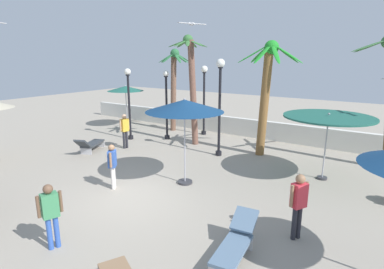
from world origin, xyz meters
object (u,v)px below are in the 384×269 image
(palm_tree_1, at_px, (174,81))
(lamp_post_0, at_px, (220,96))
(lounge_chair_0, at_px, (236,242))
(patio_umbrella_0, at_px, (185,106))
(palm_tree_0, at_px, (267,86))
(seagull_0, at_px, (192,24))
(palm_tree_2, at_px, (192,79))
(lamp_post_2, at_px, (129,98))
(patio_umbrella_5, at_px, (329,118))
(guest_0, at_px, (125,128))
(guest_1, at_px, (50,210))
(lamp_post_3, at_px, (166,101))
(lounge_chair_1, at_px, (90,144))
(patio_umbrella_3, at_px, (125,89))
(guest_2, at_px, (112,162))
(guest_3, at_px, (299,200))
(lamp_post_1, at_px, (204,92))

(palm_tree_1, bearing_deg, lamp_post_0, -31.25)
(lamp_post_0, xyz_separation_m, lounge_chair_0, (3.96, -6.35, -2.32))
(patio_umbrella_0, relative_size, palm_tree_0, 0.60)
(lounge_chair_0, height_order, seagull_0, seagull_0)
(palm_tree_2, height_order, lamp_post_2, palm_tree_2)
(patio_umbrella_5, height_order, guest_0, patio_umbrella_5)
(guest_1, bearing_deg, palm_tree_1, 113.62)
(palm_tree_2, relative_size, lamp_post_3, 1.47)
(palm_tree_1, distance_m, lounge_chair_1, 6.42)
(lounge_chair_0, bearing_deg, patio_umbrella_5, 84.02)
(palm_tree_1, bearing_deg, seagull_0, -46.99)
(seagull_0, bearing_deg, palm_tree_1, 133.01)
(lamp_post_3, xyz_separation_m, guest_1, (4.04, -9.40, -1.13))
(patio_umbrella_5, bearing_deg, palm_tree_2, 168.79)
(lamp_post_3, height_order, guest_0, lamp_post_3)
(patio_umbrella_0, bearing_deg, palm_tree_2, 121.38)
(patio_umbrella_0, distance_m, lamp_post_2, 6.91)
(patio_umbrella_3, bearing_deg, palm_tree_0, -3.83)
(palm_tree_1, distance_m, lamp_post_0, 5.49)
(lounge_chair_0, bearing_deg, palm_tree_0, 106.89)
(guest_0, xyz_separation_m, guest_2, (3.19, -3.68, -0.10))
(lamp_post_3, distance_m, guest_3, 10.49)
(guest_1, bearing_deg, lamp_post_0, 91.58)
(guest_1, bearing_deg, lamp_post_1, 104.26)
(lamp_post_0, height_order, guest_0, lamp_post_0)
(palm_tree_0, bearing_deg, lamp_post_2, -169.24)
(palm_tree_2, bearing_deg, seagull_0, -55.90)
(palm_tree_1, distance_m, lounge_chair_0, 12.90)
(palm_tree_0, relative_size, lamp_post_0, 1.18)
(lounge_chair_1, xyz_separation_m, guest_2, (4.13, -2.28, 0.55))
(lounge_chair_0, bearing_deg, palm_tree_1, 133.24)
(patio_umbrella_3, xyz_separation_m, lounge_chair_1, (2.39, -4.79, -2.07))
(guest_0, distance_m, guest_3, 9.83)
(palm_tree_2, height_order, lounge_chair_0, palm_tree_2)
(palm_tree_0, relative_size, lamp_post_2, 1.33)
(seagull_0, bearing_deg, palm_tree_2, 124.10)
(lounge_chair_1, bearing_deg, guest_3, -10.27)
(guest_0, bearing_deg, lamp_post_3, 76.66)
(patio_umbrella_0, height_order, lamp_post_2, lamp_post_2)
(lamp_post_3, distance_m, seagull_0, 5.95)
(patio_umbrella_3, bearing_deg, lounge_chair_1, -63.47)
(lamp_post_1, distance_m, lounge_chair_1, 6.87)
(lounge_chair_1, relative_size, guest_2, 1.24)
(lounge_chair_1, distance_m, seagull_0, 7.44)
(patio_umbrella_3, bearing_deg, guest_2, -47.32)
(palm_tree_1, xyz_separation_m, lamp_post_0, (4.69, -2.84, -0.32))
(patio_umbrella_3, relative_size, lounge_chair_0, 1.42)
(patio_umbrella_3, distance_m, patio_umbrella_5, 12.51)
(lamp_post_1, height_order, guest_0, lamp_post_1)
(patio_umbrella_3, xyz_separation_m, lamp_post_2, (2.28, -1.98, -0.19))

